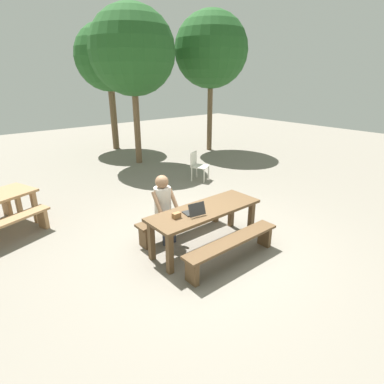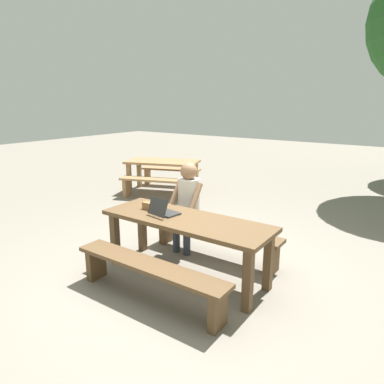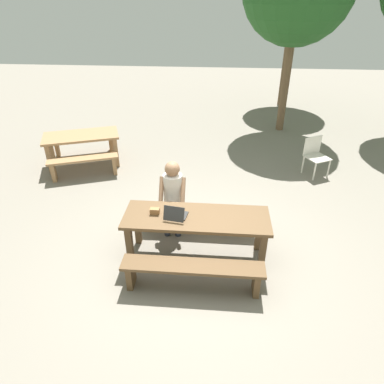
{
  "view_description": "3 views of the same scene",
  "coord_description": "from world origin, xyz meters",
  "px_view_note": "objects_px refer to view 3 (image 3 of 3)",
  "views": [
    {
      "loc": [
        -3.23,
        -3.54,
        2.85
      ],
      "look_at": [
        -0.08,
        0.25,
        0.98
      ],
      "focal_mm": 28.62,
      "sensor_mm": 36.0,
      "label": 1
    },
    {
      "loc": [
        2.26,
        -3.11,
        2.06
      ],
      "look_at": [
        -0.08,
        0.25,
        0.98
      ],
      "focal_mm": 32.51,
      "sensor_mm": 36.0,
      "label": 2
    },
    {
      "loc": [
        0.26,
        -3.94,
        3.48
      ],
      "look_at": [
        -0.08,
        0.25,
        0.98
      ],
      "focal_mm": 31.61,
      "sensor_mm": 36.0,
      "label": 3
    }
  ],
  "objects_px": {
    "picnic_table_front": "(196,223)",
    "picnic_table_mid": "(81,140)",
    "laptop": "(176,214)",
    "plastic_chair": "(315,155)",
    "person_seated": "(173,192)",
    "small_pouch": "(155,211)"
  },
  "relations": [
    {
      "from": "small_pouch",
      "to": "person_seated",
      "type": "xyz_separation_m",
      "value": [
        0.18,
        0.61,
        -0.04
      ]
    },
    {
      "from": "picnic_table_mid",
      "to": "person_seated",
      "type": "bearing_deg",
      "value": -64.54
    },
    {
      "from": "picnic_table_front",
      "to": "plastic_chair",
      "type": "relative_size",
      "value": 2.55
    },
    {
      "from": "plastic_chair",
      "to": "picnic_table_mid",
      "type": "xyz_separation_m",
      "value": [
        -5.18,
        0.03,
        0.17
      ]
    },
    {
      "from": "picnic_table_front",
      "to": "plastic_chair",
      "type": "height_order",
      "value": "plastic_chair"
    },
    {
      "from": "small_pouch",
      "to": "person_seated",
      "type": "bearing_deg",
      "value": 73.86
    },
    {
      "from": "picnic_table_front",
      "to": "small_pouch",
      "type": "height_order",
      "value": "small_pouch"
    },
    {
      "from": "picnic_table_front",
      "to": "laptop",
      "type": "distance_m",
      "value": 0.34
    },
    {
      "from": "small_pouch",
      "to": "plastic_chair",
      "type": "distance_m",
      "value": 4.18
    },
    {
      "from": "laptop",
      "to": "plastic_chair",
      "type": "xyz_separation_m",
      "value": [
        2.66,
        2.99,
        -0.35
      ]
    },
    {
      "from": "person_seated",
      "to": "small_pouch",
      "type": "bearing_deg",
      "value": -106.14
    },
    {
      "from": "laptop",
      "to": "plastic_chair",
      "type": "height_order",
      "value": "laptop"
    },
    {
      "from": "picnic_table_front",
      "to": "picnic_table_mid",
      "type": "bearing_deg",
      "value": 133.41
    },
    {
      "from": "picnic_table_front",
      "to": "laptop",
      "type": "height_order",
      "value": "laptop"
    },
    {
      "from": "laptop",
      "to": "picnic_table_mid",
      "type": "distance_m",
      "value": 3.94
    },
    {
      "from": "small_pouch",
      "to": "picnic_table_front",
      "type": "bearing_deg",
      "value": -1.59
    },
    {
      "from": "picnic_table_front",
      "to": "small_pouch",
      "type": "distance_m",
      "value": 0.62
    },
    {
      "from": "picnic_table_front",
      "to": "plastic_chair",
      "type": "distance_m",
      "value": 3.78
    },
    {
      "from": "person_seated",
      "to": "picnic_table_front",
      "type": "bearing_deg",
      "value": -56.03
    },
    {
      "from": "small_pouch",
      "to": "picnic_table_mid",
      "type": "height_order",
      "value": "small_pouch"
    },
    {
      "from": "plastic_chair",
      "to": "person_seated",
      "type": "bearing_deg",
      "value": -168.04
    },
    {
      "from": "laptop",
      "to": "person_seated",
      "type": "distance_m",
      "value": 0.7
    }
  ]
}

